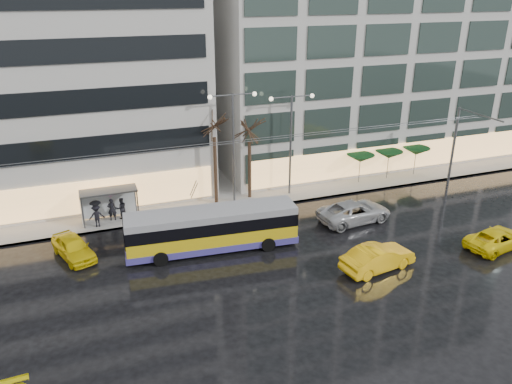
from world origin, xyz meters
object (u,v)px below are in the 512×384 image
street_lamp_near (233,133)px  taxi_a (73,247)px  bus_shelter (104,198)px  trolleybus (212,231)px

street_lamp_near → taxi_a: size_ratio=2.07×
bus_shelter → taxi_a: bus_shelter is taller
bus_shelter → taxi_a: 5.56m
taxi_a → trolleybus: bearing=-33.8°
taxi_a → street_lamp_near: bearing=0.8°
trolleybus → street_lamp_near: bearing=61.5°
trolleybus → taxi_a: (-8.97, 2.16, -0.71)m
street_lamp_near → trolleybus: bearing=-118.5°
trolleybus → bus_shelter: size_ratio=2.79×
trolleybus → street_lamp_near: 9.28m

